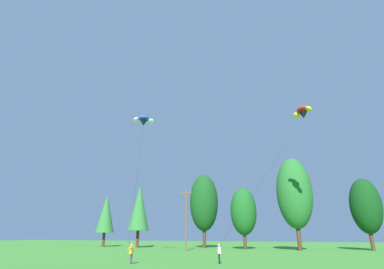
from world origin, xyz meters
The scene contains 11 objects.
treeline_tree_a centered at (-30.94, 55.48, 6.93)m, with size 4.04×4.04×11.07m.
treeline_tree_b centered at (-21.71, 53.99, 7.86)m, with size 4.36×4.36×12.55m.
treeline_tree_c centered at (-8.34, 56.75, 8.69)m, with size 5.67×5.67×14.35m.
treeline_tree_d centered at (0.23, 53.74, 6.52)m, with size 4.71×4.71×10.78m.
treeline_tree_e centered at (9.44, 52.70, 9.32)m, with size 5.96×5.96×15.40m.
treeline_tree_f centered at (20.60, 56.46, 7.11)m, with size 4.97×4.97×11.75m.
utility_pole centered at (-7.75, 45.35, 5.20)m, with size 2.20×0.26×9.87m.
kite_flyer_near centered at (-3.93, 22.26, 1.00)m, with size 0.54×0.58×1.69m.
kite_flyer_mid centered at (3.36, 25.19, 0.99)m, with size 0.40×0.60×1.69m.
parafoil_kite_high_blue_white centered at (-10.63, 34.75, 18.94)m, with size 7.92×13.88×18.07m.
parafoil_kite_mid_red_yellow centered at (12.12, 39.78, 18.95)m, with size 10.42×16.28×18.72m.
Camera 1 is at (11.20, -2.97, 2.47)m, focal length 28.33 mm.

